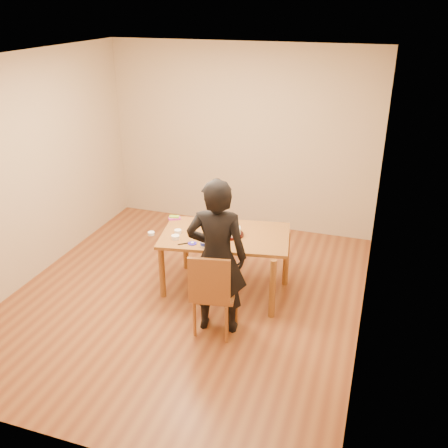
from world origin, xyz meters
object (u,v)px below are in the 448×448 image
(dining_table, at_px, (225,236))
(cake_plate, at_px, (231,234))
(dining_chair, at_px, (216,293))
(cake, at_px, (231,231))
(person, at_px, (217,258))

(dining_table, xyz_separation_m, cake_plate, (0.07, -0.01, 0.03))
(dining_chair, xyz_separation_m, cake, (-0.08, 0.77, 0.36))
(cake_plate, distance_m, person, 0.73)
(dining_table, height_order, dining_chair, dining_table)
(person, bearing_deg, cake_plate, -93.73)
(dining_chair, relative_size, person, 0.24)
(cake_plate, distance_m, cake, 0.05)
(cake_plate, height_order, person, person)
(dining_table, relative_size, cake_plate, 5.14)
(dining_table, relative_size, dining_chair, 3.61)
(dining_table, distance_m, cake, 0.10)
(cake, bearing_deg, cake_plate, 0.00)
(person, bearing_deg, cake, -93.73)
(cake_plate, xyz_separation_m, cake, (0.00, 0.00, 0.05))
(dining_table, distance_m, cake_plate, 0.08)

